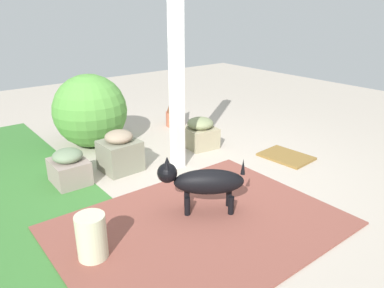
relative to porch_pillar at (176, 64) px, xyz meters
The scene contains 11 objects.
ground_plane 1.25m from the porch_pillar, behind, with size 12.00×12.00×0.00m, color #B4A899.
brick_path 1.78m from the porch_pillar, 152.53° to the left, with size 1.80×2.40×0.02m, color brown.
porch_pillar is the anchor object (origin of this frame).
stone_planter_nearest 1.24m from the porch_pillar, 61.67° to the right, with size 0.45×0.43×0.41m.
stone_planter_mid 1.20m from the porch_pillar, 60.54° to the left, with size 0.41×0.44×0.49m.
stone_planter_far 1.61m from the porch_pillar, 72.40° to the left, with size 0.44×0.36×0.39m.
round_shrub 1.57m from the porch_pillar, 21.03° to the left, with size 0.98×0.98×0.98m, color #51913B.
terracotta_pot_spiky 1.84m from the porch_pillar, 34.70° to the right, with size 0.29×0.29×0.62m.
dog 1.40m from the porch_pillar, 156.26° to the left, with size 0.59×0.72×0.55m.
ceramic_urn 2.09m from the porch_pillar, 123.03° to the left, with size 0.23×0.23×0.38m, color beige.
doormat 1.84m from the porch_pillar, 117.26° to the right, with size 0.61×0.45×0.03m, color olive.
Camera 1 is at (-3.04, 2.40, 1.84)m, focal length 34.70 mm.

